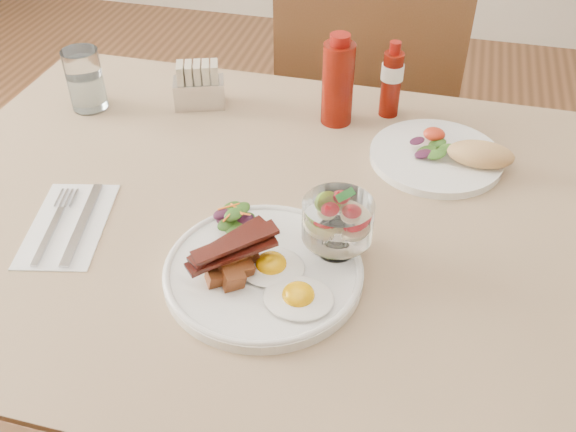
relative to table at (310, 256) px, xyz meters
name	(u,v)px	position (x,y,z in m)	size (l,w,h in m)	color
table	(310,256)	(0.00, 0.00, 0.00)	(1.33, 0.88, 0.75)	#55331B
chair_far	(367,125)	(0.00, 0.66, -0.14)	(0.42, 0.42, 0.93)	#55331B
main_plate	(263,272)	(-0.03, -0.15, 0.10)	(0.28, 0.28, 0.02)	white
fried_eggs	(284,280)	(0.00, -0.17, 0.11)	(0.15, 0.14, 0.03)	white
bacon_potato_pile	(232,258)	(-0.07, -0.17, 0.13)	(0.12, 0.12, 0.06)	brown
side_salad	(235,218)	(-0.10, -0.07, 0.12)	(0.07, 0.06, 0.04)	#214813
fruit_cup	(337,220)	(0.06, -0.09, 0.16)	(0.10, 0.10, 0.10)	white
second_plate	(447,155)	(0.19, 0.20, 0.10)	(0.25, 0.23, 0.06)	white
ketchup_bottle	(338,82)	(-0.02, 0.29, 0.17)	(0.06, 0.06, 0.17)	#620E05
hot_sauce_bottle	(392,80)	(0.08, 0.34, 0.16)	(0.05, 0.05, 0.15)	#620E05
sugar_caddy	(199,87)	(-0.29, 0.28, 0.13)	(0.11, 0.08, 0.09)	#BABABF
water_glass	(86,83)	(-0.50, 0.22, 0.14)	(0.07, 0.07, 0.12)	white
napkin_cutlery	(69,224)	(-0.36, -0.12, 0.09)	(0.16, 0.22, 0.01)	white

